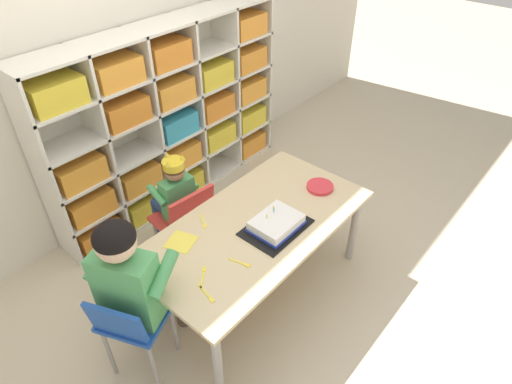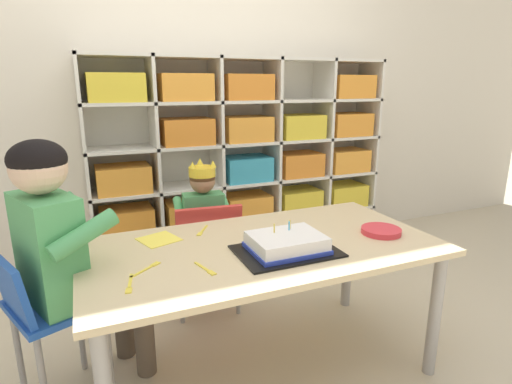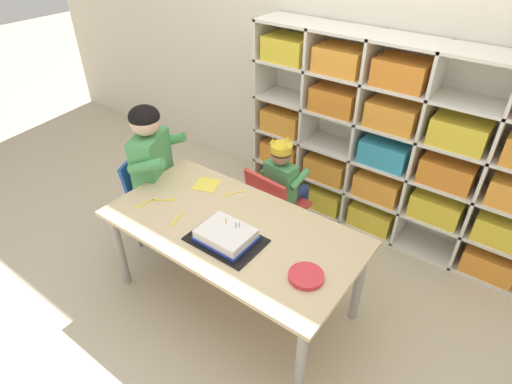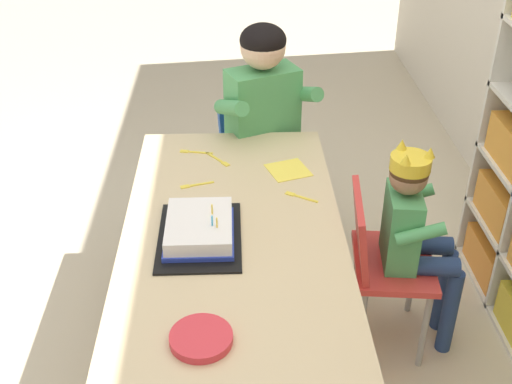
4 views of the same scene
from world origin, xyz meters
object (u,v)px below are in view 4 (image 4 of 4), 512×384
Objects in this scene: activity_table at (233,244)px; paper_plate_stack at (201,338)px; child_with_crown at (414,226)px; adult_helper_seated at (269,119)px; classroom_chair_blue at (381,256)px; fork_by_napkin at (194,152)px; fork_at_table_front_edge at (299,197)px; classroom_chair_adult_side at (258,155)px; fork_scattered_mid_table at (219,160)px; fork_near_child_seat at (195,185)px; birthday_cake_on_tray at (199,230)px.

paper_plate_stack is at bearing -9.62° from activity_table.
child_with_crown is 0.83m from adult_helper_seated.
classroom_chair_blue is 4.65× the size of fork_by_napkin.
fork_at_table_front_edge is at bearing -104.32° from adult_helper_seated.
child_with_crown reaches higher than activity_table.
classroom_chair_adult_side is 0.68m from fork_at_table_front_edge.
adult_helper_seated is (-0.73, 0.16, 0.12)m from activity_table.
fork_scattered_mid_table is at bearing -173.65° from activity_table.
paper_plate_stack reaches higher than fork_by_napkin.
activity_table is at bearing -79.52° from fork_near_child_seat.
fork_near_child_seat is at bearing -138.31° from classroom_chair_adult_side.
fork_scattered_mid_table is (0.36, -0.17, 0.17)m from classroom_chair_adult_side.
adult_helper_seated is at bearing 41.78° from fork_by_napkin.
fork_near_child_seat is at bearing 116.79° from fork_scattered_mid_table.
fork_at_table_front_edge is (-0.24, 0.35, -0.03)m from birthday_cake_on_tray.
fork_by_napkin is at bearing -156.69° from classroom_chair_adult_side.
birthday_cake_on_tray is 0.60m from fork_by_napkin.
fork_near_child_seat is at bearing -146.74° from adult_helper_seated.
fork_near_child_seat is (-0.28, -0.14, 0.07)m from activity_table.
birthday_cake_on_tray is at bearing -65.63° from activity_table.
adult_helper_seated is at bearing 36.16° from classroom_chair_blue.
birthday_cake_on_tray is at bearing -74.77° from fork_by_napkin.
fork_at_table_front_edge is at bearing 80.16° from child_with_crown.
fork_by_napkin is 0.53m from fork_at_table_front_edge.
classroom_chair_blue is 3.70× the size of paper_plate_stack.
fork_by_napkin is (-0.26, -0.01, 0.00)m from fork_near_child_seat.
activity_table is 0.56m from classroom_chair_blue.
classroom_chair_blue reaches higher than activity_table.
paper_plate_stack is (0.48, 0.02, -0.02)m from birthday_cake_on_tray.
classroom_chair_adult_side is 1.68× the size of birthday_cake_on_tray.
birthday_cake_on_tray is at bearing -131.96° from adult_helper_seated.
child_with_crown is at bearing 129.41° from paper_plate_stack.
fork_scattered_mid_table reaches higher than activity_table.
activity_table is 10.50× the size of fork_by_napkin.
fork_by_napkin is (0.19, -0.31, -0.06)m from adult_helper_seated.
adult_helper_seated is (-0.65, -0.38, 0.26)m from classroom_chair_blue.
paper_plate_stack is 1.26× the size of fork_by_napkin.
classroom_chair_adult_side is at bearing 133.09° from fork_at_table_front_edge.
classroom_chair_blue is 5.25× the size of fork_scattered_mid_table.
fork_at_table_front_edge is at bearing -30.97° from fork_by_napkin.
paper_plate_stack is 1.00m from fork_scattered_mid_table.
classroom_chair_blue is at bearing -82.54° from adult_helper_seated.
adult_helper_seated reaches higher than paper_plate_stack.
fork_scattered_mid_table is at bearing 177.91° from paper_plate_stack.
adult_helper_seated is 0.55m from fork_at_table_front_edge.
paper_plate_stack is at bearing 135.20° from child_with_crown.
activity_table is at bearing 104.85° from classroom_chair_blue.
fork_scattered_mid_table is 1.03× the size of fork_at_table_front_edge.
child_with_crown is at bearing -89.45° from classroom_chair_blue.
classroom_chair_blue is at bearing -83.46° from classroom_chair_adult_side.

